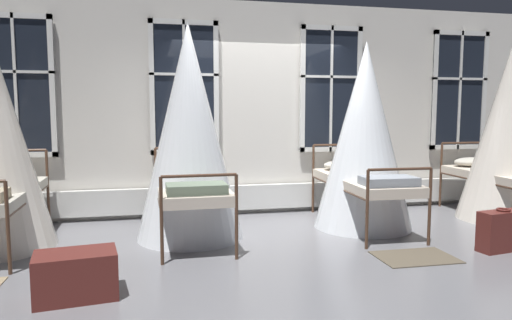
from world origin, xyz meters
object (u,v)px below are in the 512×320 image
object	(u,v)px
cot_fourth	(508,136)
travel_trunk	(76,275)
cot_third	(364,138)
suitcase_dark	(502,231)
cot_second	(189,135)

from	to	relation	value
cot_fourth	travel_trunk	distance (m)	5.80
cot_third	cot_fourth	size ratio (longest dim) A/B	1.00
suitcase_dark	travel_trunk	size ratio (longest dim) A/B	0.91
suitcase_dark	travel_trunk	distance (m)	4.35
cot_third	travel_trunk	world-z (taller)	cot_third
travel_trunk	cot_third	bearing A→B (deg)	27.48
suitcase_dark	cot_second	bearing A→B (deg)	149.24
suitcase_dark	travel_trunk	world-z (taller)	suitcase_dark
suitcase_dark	travel_trunk	bearing A→B (deg)	175.94
cot_second	suitcase_dark	distance (m)	3.66
cot_fourth	suitcase_dark	size ratio (longest dim) A/B	4.12
cot_third	cot_fourth	bearing A→B (deg)	-88.97
suitcase_dark	travel_trunk	xyz separation A→B (m)	(-4.33, -0.39, -0.03)
cot_fourth	travel_trunk	bearing A→B (deg)	108.28
cot_second	cot_third	distance (m)	2.26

